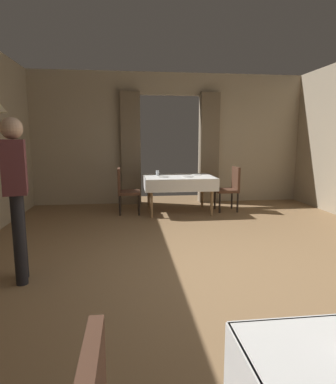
{
  "coord_description": "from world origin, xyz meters",
  "views": [
    {
      "loc": [
        -0.97,
        -3.43,
        1.5
      ],
      "look_at": [
        -0.49,
        0.54,
        0.85
      ],
      "focal_mm": 30.2,
      "sensor_mm": 36.0,
      "label": 1
    }
  ],
  "objects_px": {
    "chair_mid_right": "(230,187)",
    "plate_mid_b": "(196,175)",
    "dining_table_mid": "(179,180)",
    "plate_mid_c": "(163,177)",
    "glass_mid_d": "(158,173)",
    "person_waiter_by_doorway": "(16,186)",
    "chair_mid_left": "(125,189)",
    "plate_mid_a": "(188,177)"
  },
  "relations": [
    {
      "from": "chair_mid_right",
      "to": "plate_mid_b",
      "type": "relative_size",
      "value": 4.69
    },
    {
      "from": "dining_table_mid",
      "to": "chair_mid_right",
      "type": "distance_m",
      "value": 1.11
    },
    {
      "from": "plate_mid_c",
      "to": "glass_mid_d",
      "type": "height_order",
      "value": "glass_mid_d"
    },
    {
      "from": "glass_mid_d",
      "to": "person_waiter_by_doorway",
      "type": "relative_size",
      "value": 0.06
    },
    {
      "from": "plate_mid_b",
      "to": "plate_mid_c",
      "type": "relative_size",
      "value": 0.87
    },
    {
      "from": "chair_mid_left",
      "to": "plate_mid_a",
      "type": "relative_size",
      "value": 4.09
    },
    {
      "from": "plate_mid_a",
      "to": "glass_mid_d",
      "type": "xyz_separation_m",
      "value": [
        -0.59,
        0.29,
        0.05
      ]
    },
    {
      "from": "chair_mid_right",
      "to": "glass_mid_d",
      "type": "distance_m",
      "value": 1.56
    },
    {
      "from": "dining_table_mid",
      "to": "glass_mid_d",
      "type": "xyz_separation_m",
      "value": [
        -0.42,
        0.17,
        0.14
      ]
    },
    {
      "from": "plate_mid_c",
      "to": "plate_mid_b",
      "type": "bearing_deg",
      "value": 22.37
    },
    {
      "from": "chair_mid_right",
      "to": "chair_mid_left",
      "type": "xyz_separation_m",
      "value": [
        -2.2,
        -0.02,
        0.0
      ]
    },
    {
      "from": "plate_mid_a",
      "to": "person_waiter_by_doorway",
      "type": "bearing_deg",
      "value": -128.38
    },
    {
      "from": "dining_table_mid",
      "to": "chair_mid_right",
      "type": "relative_size",
      "value": 1.53
    },
    {
      "from": "glass_mid_d",
      "to": "person_waiter_by_doorway",
      "type": "height_order",
      "value": "person_waiter_by_doorway"
    },
    {
      "from": "dining_table_mid",
      "to": "plate_mid_a",
      "type": "bearing_deg",
      "value": -36.18
    },
    {
      "from": "plate_mid_c",
      "to": "glass_mid_d",
      "type": "distance_m",
      "value": 0.29
    },
    {
      "from": "glass_mid_d",
      "to": "person_waiter_by_doorway",
      "type": "distance_m",
      "value": 3.68
    },
    {
      "from": "plate_mid_b",
      "to": "glass_mid_d",
      "type": "bearing_deg",
      "value": -177.41
    },
    {
      "from": "dining_table_mid",
      "to": "person_waiter_by_doorway",
      "type": "xyz_separation_m",
      "value": [
        -2.17,
        -3.07,
        0.36
      ]
    },
    {
      "from": "plate_mid_b",
      "to": "person_waiter_by_doorway",
      "type": "bearing_deg",
      "value": -128.22
    },
    {
      "from": "chair_mid_right",
      "to": "chair_mid_left",
      "type": "bearing_deg",
      "value": -179.53
    },
    {
      "from": "plate_mid_a",
      "to": "plate_mid_b",
      "type": "bearing_deg",
      "value": 53.25
    },
    {
      "from": "glass_mid_d",
      "to": "person_waiter_by_doorway",
      "type": "bearing_deg",
      "value": -118.32
    },
    {
      "from": "plate_mid_b",
      "to": "plate_mid_a",
      "type": "bearing_deg",
      "value": -126.75
    },
    {
      "from": "plate_mid_b",
      "to": "glass_mid_d",
      "type": "relative_size",
      "value": 1.81
    },
    {
      "from": "plate_mid_b",
      "to": "person_waiter_by_doorway",
      "type": "distance_m",
      "value": 4.18
    },
    {
      "from": "dining_table_mid",
      "to": "plate_mid_c",
      "type": "height_order",
      "value": "plate_mid_c"
    },
    {
      "from": "plate_mid_a",
      "to": "person_waiter_by_doorway",
      "type": "relative_size",
      "value": 0.13
    },
    {
      "from": "chair_mid_left",
      "to": "plate_mid_c",
      "type": "bearing_deg",
      "value": -6.79
    },
    {
      "from": "dining_table_mid",
      "to": "person_waiter_by_doorway",
      "type": "height_order",
      "value": "person_waiter_by_doorway"
    },
    {
      "from": "plate_mid_a",
      "to": "dining_table_mid",
      "type": "bearing_deg",
      "value": 143.82
    },
    {
      "from": "chair_mid_left",
      "to": "person_waiter_by_doorway",
      "type": "distance_m",
      "value": 3.28
    },
    {
      "from": "chair_mid_right",
      "to": "plate_mid_a",
      "type": "height_order",
      "value": "chair_mid_right"
    },
    {
      "from": "plate_mid_a",
      "to": "chair_mid_right",
      "type": "bearing_deg",
      "value": 7.84
    },
    {
      "from": "glass_mid_d",
      "to": "chair_mid_right",
      "type": "bearing_deg",
      "value": -6.07
    },
    {
      "from": "plate_mid_b",
      "to": "person_waiter_by_doorway",
      "type": "relative_size",
      "value": 0.12
    },
    {
      "from": "plate_mid_b",
      "to": "plate_mid_c",
      "type": "bearing_deg",
      "value": -157.63
    },
    {
      "from": "chair_mid_left",
      "to": "glass_mid_d",
      "type": "distance_m",
      "value": 0.76
    },
    {
      "from": "chair_mid_right",
      "to": "person_waiter_by_doorway",
      "type": "height_order",
      "value": "person_waiter_by_doorway"
    },
    {
      "from": "plate_mid_a",
      "to": "plate_mid_b",
      "type": "xyz_separation_m",
      "value": [
        0.24,
        0.33,
        0.0
      ]
    },
    {
      "from": "plate_mid_a",
      "to": "plate_mid_c",
      "type": "bearing_deg",
      "value": 177.77
    },
    {
      "from": "plate_mid_c",
      "to": "glass_mid_d",
      "type": "relative_size",
      "value": 2.07
    }
  ]
}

